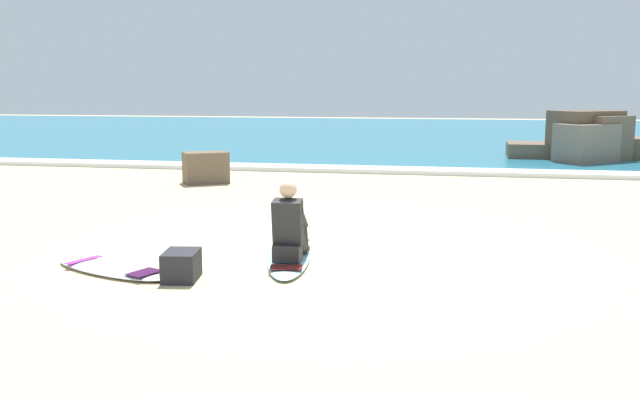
{
  "coord_description": "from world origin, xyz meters",
  "views": [
    {
      "loc": [
        1.69,
        -8.5,
        2.09
      ],
      "look_at": [
        -0.15,
        0.88,
        0.55
      ],
      "focal_mm": 39.07,
      "sensor_mm": 36.0,
      "label": 1
    }
  ],
  "objects_px": {
    "surfboard_main": "(290,255)",
    "beach_bag": "(181,266)",
    "surfboard_spare_near": "(111,269)",
    "surfer_seated": "(289,229)",
    "shoreline_rock": "(206,168)"
  },
  "relations": [
    {
      "from": "beach_bag",
      "to": "surfer_seated",
      "type": "bearing_deg",
      "value": 40.97
    },
    {
      "from": "shoreline_rock",
      "to": "beach_bag",
      "type": "height_order",
      "value": "shoreline_rock"
    },
    {
      "from": "surfboard_spare_near",
      "to": "surfer_seated",
      "type": "bearing_deg",
      "value": 20.27
    },
    {
      "from": "surfboard_spare_near",
      "to": "shoreline_rock",
      "type": "distance_m",
      "value": 7.46
    },
    {
      "from": "shoreline_rock",
      "to": "beach_bag",
      "type": "bearing_deg",
      "value": -71.64
    },
    {
      "from": "surfer_seated",
      "to": "shoreline_rock",
      "type": "relative_size",
      "value": 1.01
    },
    {
      "from": "surfer_seated",
      "to": "shoreline_rock",
      "type": "height_order",
      "value": "surfer_seated"
    },
    {
      "from": "shoreline_rock",
      "to": "surfboard_spare_near",
      "type": "bearing_deg",
      "value": -78.01
    },
    {
      "from": "surfboard_spare_near",
      "to": "shoreline_rock",
      "type": "relative_size",
      "value": 1.9
    },
    {
      "from": "surfer_seated",
      "to": "shoreline_rock",
      "type": "bearing_deg",
      "value": 117.88
    },
    {
      "from": "surfboard_main",
      "to": "beach_bag",
      "type": "relative_size",
      "value": 5.07
    },
    {
      "from": "surfboard_main",
      "to": "beach_bag",
      "type": "distance_m",
      "value": 1.53
    },
    {
      "from": "surfboard_main",
      "to": "surfboard_spare_near",
      "type": "bearing_deg",
      "value": -150.32
    },
    {
      "from": "surfboard_main",
      "to": "beach_bag",
      "type": "height_order",
      "value": "beach_bag"
    },
    {
      "from": "surfboard_main",
      "to": "shoreline_rock",
      "type": "relative_size",
      "value": 2.6
    }
  ]
}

